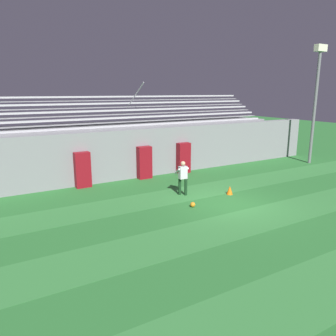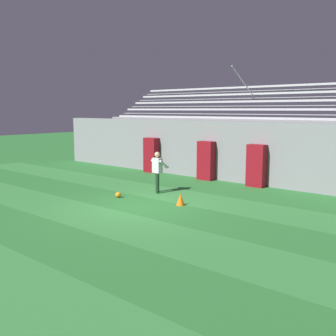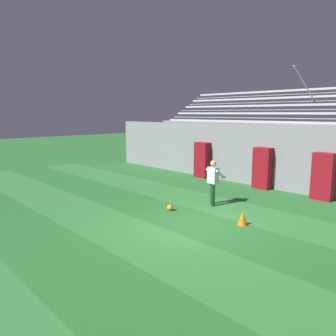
{
  "view_description": "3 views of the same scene",
  "coord_description": "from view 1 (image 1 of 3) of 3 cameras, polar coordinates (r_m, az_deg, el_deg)",
  "views": [
    {
      "loc": [
        -9.34,
        -10.49,
        4.89
      ],
      "look_at": [
        -2.31,
        1.58,
        1.61
      ],
      "focal_mm": 35.0,
      "sensor_mm": 36.0,
      "label": 1
    },
    {
      "loc": [
        9.3,
        -9.44,
        3.35
      ],
      "look_at": [
        -0.21,
        1.8,
        1.15
      ],
      "focal_mm": 42.0,
      "sensor_mm": 36.0,
      "label": 2
    },
    {
      "loc": [
        6.32,
        -7.0,
        3.36
      ],
      "look_at": [
        -2.0,
        0.79,
        1.44
      ],
      "focal_mm": 35.0,
      "sensor_mm": 36.0,
      "label": 3
    }
  ],
  "objects": [
    {
      "name": "turf_stripe_mid",
      "position": [
        13.63,
        15.99,
        -8.32
      ],
      "size": [
        28.0,
        2.08,
        0.01
      ],
      "primitive_type": "cube",
      "color": "#337A38",
      "rests_on": "ground"
    },
    {
      "name": "floodlight_pole",
      "position": [
        24.49,
        24.44,
        12.28
      ],
      "size": [
        0.9,
        0.36,
        7.85
      ],
      "color": "slate",
      "rests_on": "ground"
    },
    {
      "name": "padding_pillar_gate_left",
      "position": [
        18.71,
        -4.13,
        0.95
      ],
      "size": [
        0.8,
        0.44,
        1.85
      ],
      "primitive_type": "cube",
      "color": "maroon",
      "rests_on": "ground"
    },
    {
      "name": "soccer_ball",
      "position": [
        14.28,
        4.33,
        -6.37
      ],
      "size": [
        0.22,
        0.22,
        0.22
      ],
      "primitive_type": "sphere",
      "color": "orange",
      "rests_on": "ground"
    },
    {
      "name": "bleacher_stand",
      "position": [
        21.73,
        -4.38,
        4.22
      ],
      "size": [
        18.0,
        4.05,
        5.43
      ],
      "color": "gray",
      "rests_on": "ground"
    },
    {
      "name": "traffic_cone",
      "position": [
        16.2,
        10.7,
        -3.8
      ],
      "size": [
        0.3,
        0.3,
        0.42
      ],
      "primitive_type": "cone",
      "color": "orange",
      "rests_on": "ground"
    },
    {
      "name": "padding_pillar_far_left",
      "position": [
        17.48,
        -14.65,
        -0.32
      ],
      "size": [
        0.8,
        0.44,
        1.85
      ],
      "primitive_type": "cube",
      "color": "maroon",
      "rests_on": "ground"
    },
    {
      "name": "back_wall",
      "position": [
        19.7,
        -1.39,
        3.01
      ],
      "size": [
        24.0,
        0.6,
        2.8
      ],
      "primitive_type": "cube",
      "color": "gray",
      "rests_on": "ground"
    },
    {
      "name": "ground_plane",
      "position": [
        14.87,
        10.89,
        -6.23
      ],
      "size": [
        80.0,
        80.0,
        0.0
      ],
      "primitive_type": "plane",
      "color": "#286B2D"
    },
    {
      "name": "turf_stripe_far",
      "position": [
        16.59,
        5.62,
        -3.97
      ],
      "size": [
        28.0,
        2.08,
        0.01
      ],
      "primitive_type": "cube",
      "color": "#337A38",
      "rests_on": "ground"
    },
    {
      "name": "goalkeeper",
      "position": [
        15.65,
        2.57,
        -1.36
      ],
      "size": [
        0.6,
        0.59,
        1.67
      ],
      "color": "#143319",
      "rests_on": "ground"
    },
    {
      "name": "padding_pillar_gate_right",
      "position": [
        19.99,
        2.71,
        1.76
      ],
      "size": [
        0.8,
        0.44,
        1.85
      ],
      "primitive_type": "cube",
      "color": "maroon",
      "rests_on": "ground"
    }
  ]
}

